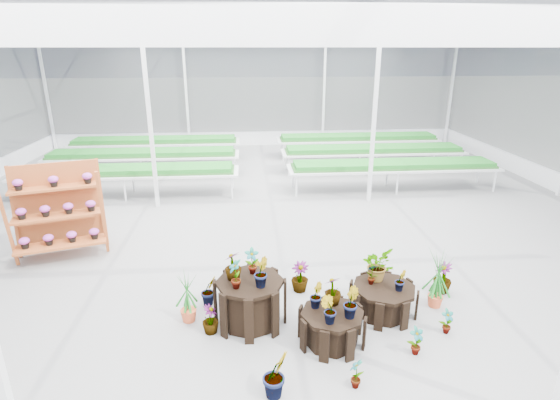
{
  "coord_description": "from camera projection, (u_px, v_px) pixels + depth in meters",
  "views": [
    {
      "loc": [
        -0.52,
        -7.69,
        4.2
      ],
      "look_at": [
        0.15,
        0.55,
        1.3
      ],
      "focal_mm": 28.0,
      "sensor_mm": 36.0,
      "label": 1
    }
  ],
  "objects": [
    {
      "name": "greenhouse_shell",
      "position": [
        274.0,
        161.0,
        7.92
      ],
      "size": [
        18.0,
        24.0,
        4.5
      ],
      "primitive_type": null,
      "color": "white",
      "rests_on": "ground"
    },
    {
      "name": "steel_frame",
      "position": [
        274.0,
        161.0,
        7.92
      ],
      "size": [
        18.0,
        24.0,
        4.5
      ],
      "primitive_type": null,
      "color": "silver",
      "rests_on": "ground"
    },
    {
      "name": "plinth_low",
      "position": [
        383.0,
        299.0,
        7.24
      ],
      "size": [
        1.4,
        1.4,
        0.49
      ],
      "primitive_type": "cylinder",
      "rotation": [
        0.0,
        0.0,
        0.37
      ],
      "color": "black",
      "rests_on": "ground"
    },
    {
      "name": "plinth_tall",
      "position": [
        250.0,
        302.0,
        6.94
      ],
      "size": [
        1.17,
        1.17,
        0.76
      ],
      "primitive_type": "cylinder",
      "rotation": [
        0.0,
        0.0,
        -0.05
      ],
      "color": "black",
      "rests_on": "ground"
    },
    {
      "name": "nursery_plants",
      "position": [
        330.0,
        287.0,
        7.12
      ],
      "size": [
        4.86,
        3.03,
        1.23
      ],
      "color": "#1A6920",
      "rests_on": "ground"
    },
    {
      "name": "plinth_mid",
      "position": [
        332.0,
        327.0,
        6.51
      ],
      "size": [
        1.27,
        1.27,
        0.51
      ],
      "primitive_type": "cylinder",
      "rotation": [
        0.0,
        0.0,
        -0.41
      ],
      "color": "black",
      "rests_on": "ground"
    },
    {
      "name": "shelf_rack",
      "position": [
        58.0,
        213.0,
        9.02
      ],
      "size": [
        2.03,
        1.45,
        1.93
      ],
      "primitive_type": null,
      "rotation": [
        0.0,
        0.0,
        0.29
      ],
      "color": "#94441D",
      "rests_on": "ground"
    },
    {
      "name": "nursery_benches",
      "position": [
        261.0,
        161.0,
        15.3
      ],
      "size": [
        16.0,
        7.0,
        0.84
      ],
      "primitive_type": null,
      "color": "silver",
      "rests_on": "ground"
    },
    {
      "name": "ground_plane",
      "position": [
        275.0,
        271.0,
        8.67
      ],
      "size": [
        24.0,
        24.0,
        0.0
      ],
      "primitive_type": "plane",
      "color": "gray",
      "rests_on": "ground"
    }
  ]
}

